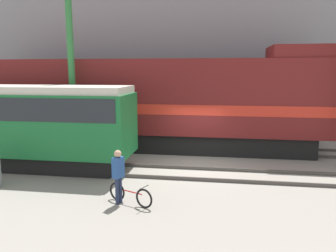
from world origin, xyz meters
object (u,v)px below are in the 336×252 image
streetcar (22,121)px  bicycle (130,195)px  utility_pole_center (72,71)px  freight_locomotive (143,103)px  person (118,171)px

streetcar → bicycle: size_ratio=6.03×
utility_pole_center → freight_locomotive: bearing=35.7°
freight_locomotive → streetcar: bearing=-135.5°
person → bicycle: bearing=-2.9°
freight_locomotive → bicycle: bearing=-80.1°
bicycle → person: bearing=177.1°
bicycle → utility_pole_center: utility_pole_center is taller
bicycle → person: (-0.38, 0.02, 0.74)m
freight_locomotive → person: (0.93, -7.45, -1.42)m
streetcar → utility_pole_center: utility_pole_center is taller
person → utility_pole_center: size_ratio=0.21×
streetcar → person: size_ratio=5.49×
bicycle → person: person is taller
bicycle → utility_pole_center: bearing=128.4°
streetcar → utility_pole_center: bearing=57.2°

